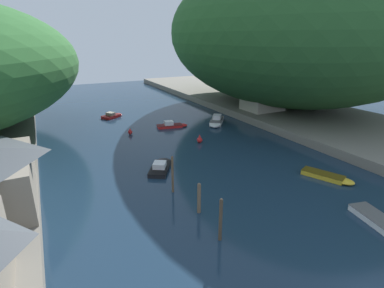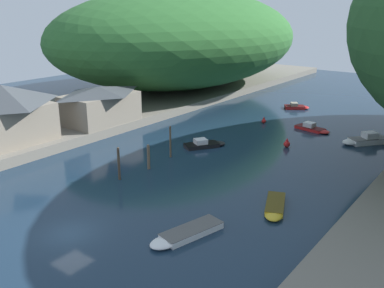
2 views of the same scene
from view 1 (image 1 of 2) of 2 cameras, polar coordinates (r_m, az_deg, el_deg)
name	(u,v)px [view 1 (image 1 of 2)]	position (r m, az deg, el deg)	size (l,w,h in m)	color
water_surface	(170,145)	(40.95, -4.16, -0.28)	(130.00, 130.00, 0.00)	#192D42
right_bank	(314,118)	(56.66, 22.15, 4.59)	(22.00, 120.00, 1.21)	slate
hillside_right	(285,33)	(62.85, 17.36, 19.53)	(40.31, 56.43, 27.00)	#285628
right_bank_cottage	(263,94)	(57.12, 13.36, 9.17)	(6.98, 5.92, 5.51)	#B2A899
boat_white_cruiser	(113,115)	(57.44, -14.89, 5.28)	(4.40, 3.81, 1.00)	red
boat_red_skiff	(172,125)	(49.37, -3.78, 3.60)	(5.25, 2.62, 1.04)	red
boat_small_dinghy	(161,166)	(33.75, -5.97, -4.22)	(4.32, 5.38, 1.03)	black
boat_open_rowboat	(329,177)	(34.34, 24.66, -5.72)	(3.38, 5.36, 0.50)	gold
boat_far_right_bank	(216,121)	(51.13, 4.65, 4.31)	(5.19, 5.82, 1.43)	white
mooring_post_nearest	(221,220)	(21.99, 5.47, -14.14)	(0.25, 0.25, 3.40)	#4C3D2D
mooring_post_second	(199,198)	(25.16, 1.35, -10.21)	(0.31, 0.31, 2.74)	brown
mooring_post_middle	(173,174)	(28.12, -3.73, -5.78)	(0.21, 0.21, 3.69)	brown
channel_buoy_near	(200,140)	(41.78, 1.46, 0.85)	(0.78, 0.78, 1.17)	red
channel_buoy_far	(130,132)	(46.48, -11.70, 2.29)	(0.65, 0.65, 0.97)	red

